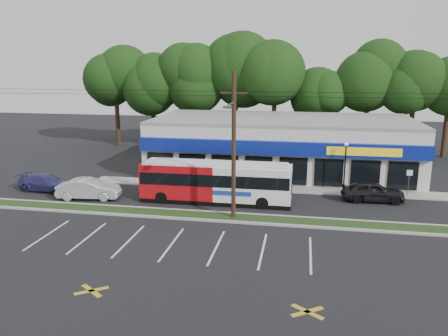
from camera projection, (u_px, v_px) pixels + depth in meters
name	position (u px, v px, depth m)	size (l,w,h in m)	color
ground	(188.00, 221.00, 29.76)	(120.00, 120.00, 0.00)	black
grass_strip	(191.00, 215.00, 30.70)	(40.00, 1.60, 0.12)	#203616
curb_south	(188.00, 219.00, 29.89)	(40.00, 0.25, 0.14)	#9E9E93
curb_north	(194.00, 211.00, 31.51)	(40.00, 0.25, 0.14)	#9E9E93
sidewalk	(271.00, 188.00, 37.49)	(32.00, 2.20, 0.10)	#9E9E93
strip_mall	(282.00, 144.00, 43.42)	(25.00, 12.55, 5.30)	silver
utility_pole	(231.00, 142.00, 28.90)	(50.00, 2.77, 10.00)	black
lamp_post	(345.00, 161.00, 35.65)	(0.30, 0.30, 4.25)	black
sign_post	(409.00, 178.00, 34.81)	(0.45, 0.10, 2.23)	#59595E
tree_line	(275.00, 82.00, 52.01)	(46.76, 6.76, 11.83)	black
metrobus	(216.00, 181.00, 33.50)	(11.61, 2.52, 3.12)	#B20D13
car_dark	(373.00, 191.00, 33.85)	(1.90, 4.72, 1.61)	black
car_silver	(89.00, 189.00, 34.50)	(1.70, 4.87, 1.60)	#B1B5B9
car_blue	(46.00, 183.00, 36.71)	(1.95, 4.78, 1.39)	navy
pedestrian_a	(247.00, 181.00, 37.15)	(0.56, 0.37, 1.53)	silver
pedestrian_b	(267.00, 182.00, 35.91)	(0.93, 0.73, 1.92)	#C0B3AD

